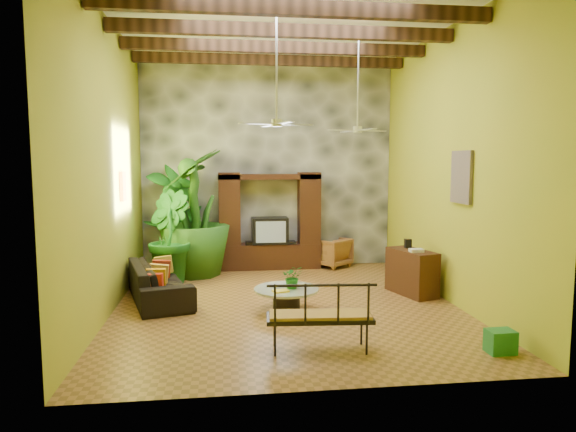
{
  "coord_description": "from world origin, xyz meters",
  "views": [
    {
      "loc": [
        -1.1,
        -8.95,
        2.59
      ],
      "look_at": [
        0.07,
        0.2,
        1.58
      ],
      "focal_mm": 32.0,
      "sensor_mm": 36.0,
      "label": 1
    }
  ],
  "objects": [
    {
      "name": "tall_plant_b",
      "position": [
        -2.27,
        1.99,
        0.98
      ],
      "size": [
        1.24,
        1.35,
        1.97
      ],
      "primitive_type": "imported",
      "rotation": [
        0.0,
        0.0,
        2.0
      ],
      "color": "#185B1B",
      "rests_on": "ground"
    },
    {
      "name": "stone_accent_wall",
      "position": [
        0.0,
        3.44,
        2.5
      ],
      "size": [
        5.98,
        0.1,
        4.98
      ],
      "primitive_type": "cube",
      "color": "#3E4247",
      "rests_on": "ground"
    },
    {
      "name": "yellow_tray",
      "position": [
        -0.16,
        -0.62,
        0.41
      ],
      "size": [
        0.3,
        0.24,
        0.03
      ],
      "primitive_type": "cube",
      "rotation": [
        0.0,
        0.0,
        0.26
      ],
      "color": "yellow",
      "rests_on": "coffee_table"
    },
    {
      "name": "green_bin",
      "position": [
        2.59,
        -2.68,
        0.16
      ],
      "size": [
        0.37,
        0.28,
        0.32
      ],
      "primitive_type": "cube",
      "rotation": [
        0.0,
        0.0,
        0.02
      ],
      "color": "#1C6C2C",
      "rests_on": "ground"
    },
    {
      "name": "coffee_table",
      "position": [
        -0.04,
        -0.4,
        0.26
      ],
      "size": [
        1.11,
        1.11,
        0.4
      ],
      "rotation": [
        0.0,
        0.0,
        0.0
      ],
      "color": "black",
      "rests_on": "ground"
    },
    {
      "name": "tall_plant_a",
      "position": [
        -2.17,
        3.15,
        1.29
      ],
      "size": [
        1.64,
        1.52,
        2.58
      ],
      "primitive_type": "imported",
      "rotation": [
        0.0,
        0.0,
        0.59
      ],
      "color": "#19621A",
      "rests_on": "ground"
    },
    {
      "name": "iron_bench",
      "position": [
        0.18,
        -2.35,
        0.54
      ],
      "size": [
        1.48,
        0.64,
        0.57
      ],
      "rotation": [
        0.0,
        0.0,
        -0.08
      ],
      "color": "black",
      "rests_on": "ground"
    },
    {
      "name": "side_console",
      "position": [
        2.51,
        0.41,
        0.43
      ],
      "size": [
        0.78,
        1.18,
        0.87
      ],
      "primitive_type": "cube",
      "rotation": [
        0.0,
        0.0,
        0.29
      ],
      "color": "#381A11",
      "rests_on": "ground"
    },
    {
      "name": "wall_art_painting",
      "position": [
        2.96,
        -0.6,
        2.3
      ],
      "size": [
        0.06,
        0.7,
        0.9
      ],
      "primitive_type": "cube",
      "color": "#254B89",
      "rests_on": "right_wall"
    },
    {
      "name": "ground",
      "position": [
        0.0,
        0.0,
        0.0
      ],
      "size": [
        7.0,
        7.0,
        0.0
      ],
      "primitive_type": "plane",
      "color": "brown",
      "rests_on": "ground"
    },
    {
      "name": "wicker_armchair",
      "position": [
        1.52,
        3.15,
        0.35
      ],
      "size": [
        1.07,
        1.08,
        0.71
      ],
      "primitive_type": "imported",
      "rotation": [
        0.0,
        0.0,
        3.8
      ],
      "color": "#935D35",
      "rests_on": "ground"
    },
    {
      "name": "left_wall",
      "position": [
        -3.0,
        0.0,
        2.5
      ],
      "size": [
        0.02,
        7.0,
        5.0
      ],
      "primitive_type": "cube",
      "color": "gold",
      "rests_on": "ground"
    },
    {
      "name": "ceiling_fan_back",
      "position": [
        1.6,
        1.2,
        3.4
      ],
      "size": [
        1.28,
        1.28,
        1.86
      ],
      "color": "silver",
      "rests_on": "ceiling"
    },
    {
      "name": "ceiling_fan_front",
      "position": [
        -0.2,
        -0.4,
        3.4
      ],
      "size": [
        1.28,
        1.28,
        1.86
      ],
      "color": "silver",
      "rests_on": "ceiling"
    },
    {
      "name": "ceiling_beams",
      "position": [
        0.0,
        0.0,
        4.78
      ],
      "size": [
        5.95,
        5.36,
        0.22
      ],
      "color": "#3B2212",
      "rests_on": "ceiling"
    },
    {
      "name": "wall_art_mask",
      "position": [
        -2.96,
        1.0,
        2.1
      ],
      "size": [
        0.06,
        0.32,
        0.55
      ],
      "primitive_type": "cube",
      "color": "gold",
      "rests_on": "left_wall"
    },
    {
      "name": "entertainment_center",
      "position": [
        0.0,
        3.14,
        0.97
      ],
      "size": [
        2.4,
        0.55,
        2.3
      ],
      "color": "#321D0D",
      "rests_on": "ground"
    },
    {
      "name": "back_wall",
      "position": [
        0.0,
        3.5,
        2.5
      ],
      "size": [
        6.0,
        0.02,
        5.0
      ],
      "primitive_type": "cube",
      "color": "gold",
      "rests_on": "ground"
    },
    {
      "name": "centerpiece_plant",
      "position": [
        0.07,
        -0.4,
        0.6
      ],
      "size": [
        0.37,
        0.32,
        0.39
      ],
      "primitive_type": "imported",
      "rotation": [
        0.0,
        0.0,
        -0.03
      ],
      "color": "#19611C",
      "rests_on": "coffee_table"
    },
    {
      "name": "ceiling",
      "position": [
        0.0,
        0.0,
        5.0
      ],
      "size": [
        6.0,
        7.0,
        0.02
      ],
      "primitive_type": "cube",
      "color": "silver",
      "rests_on": "back_wall"
    },
    {
      "name": "right_wall",
      "position": [
        3.0,
        0.0,
        2.5
      ],
      "size": [
        0.02,
        7.0,
        5.0
      ],
      "primitive_type": "cube",
      "color": "gold",
      "rests_on": "ground"
    },
    {
      "name": "sofa",
      "position": [
        -2.3,
        0.61,
        0.34
      ],
      "size": [
        1.5,
        2.51,
        0.69
      ],
      "primitive_type": "imported",
      "rotation": [
        0.0,
        0.0,
        1.83
      ],
      "color": "black",
      "rests_on": "ground"
    },
    {
      "name": "tall_plant_c",
      "position": [
        -1.75,
        2.62,
        1.41
      ],
      "size": [
        1.59,
        1.59,
        2.83
      ],
      "primitive_type": "imported",
      "rotation": [
        0.0,
        0.0,
        4.71
      ],
      "color": "#255917",
      "rests_on": "ground"
    }
  ]
}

